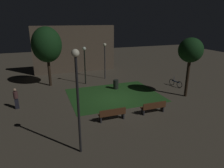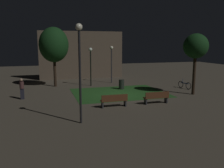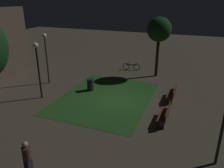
{
  "view_description": "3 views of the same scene",
  "coord_description": "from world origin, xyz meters",
  "px_view_note": "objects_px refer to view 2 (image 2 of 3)",
  "views": [
    {
      "loc": [
        -5.71,
        -14.56,
        6.41
      ],
      "look_at": [
        0.02,
        1.01,
        1.05
      ],
      "focal_mm": 32.13,
      "sensor_mm": 36.0,
      "label": 1
    },
    {
      "loc": [
        -6.07,
        -17.87,
        4.18
      ],
      "look_at": [
        -0.66,
        0.17,
        0.96
      ],
      "focal_mm": 37.5,
      "sensor_mm": 36.0,
      "label": 2
    },
    {
      "loc": [
        -12.92,
        -4.63,
        6.6
      ],
      "look_at": [
        0.63,
        0.67,
        0.9
      ],
      "focal_mm": 36.27,
      "sensor_mm": 36.0,
      "label": 3
    }
  ],
  "objects_px": {
    "tree_right_canopy": "(54,45)",
    "trash_bin": "(121,84)",
    "bench_lawn_edge": "(114,100)",
    "lamp_post_plaza_east": "(91,59)",
    "lamp_post_plaza_west": "(80,58)",
    "lamp_post_near_wall": "(111,58)",
    "pedestrian": "(22,88)",
    "bicycle": "(184,85)",
    "bench_path_side": "(156,97)",
    "tree_lawn_side": "(196,47)"
  },
  "relations": [
    {
      "from": "trash_bin",
      "to": "pedestrian",
      "type": "distance_m",
      "value": 8.77
    },
    {
      "from": "tree_lawn_side",
      "to": "lamp_post_near_wall",
      "type": "distance_m",
      "value": 9.18
    },
    {
      "from": "bench_path_side",
      "to": "pedestrian",
      "type": "bearing_deg",
      "value": 155.34
    },
    {
      "from": "bench_path_side",
      "to": "bicycle",
      "type": "relative_size",
      "value": 1.11
    },
    {
      "from": "bench_lawn_edge",
      "to": "lamp_post_plaza_east",
      "type": "height_order",
      "value": "lamp_post_plaza_east"
    },
    {
      "from": "tree_lawn_side",
      "to": "lamp_post_plaza_east",
      "type": "xyz_separation_m",
      "value": [
        -7.42,
        6.46,
        -1.29
      ]
    },
    {
      "from": "tree_lawn_side",
      "to": "trash_bin",
      "type": "height_order",
      "value": "tree_lawn_side"
    },
    {
      "from": "bench_path_side",
      "to": "trash_bin",
      "type": "xyz_separation_m",
      "value": [
        -0.59,
        5.87,
        -0.03
      ]
    },
    {
      "from": "lamp_post_near_wall",
      "to": "pedestrian",
      "type": "bearing_deg",
      "value": -148.19
    },
    {
      "from": "bench_path_side",
      "to": "tree_lawn_side",
      "type": "distance_m",
      "value": 5.98
    },
    {
      "from": "lamp_post_plaza_east",
      "to": "pedestrian",
      "type": "height_order",
      "value": "lamp_post_plaza_east"
    },
    {
      "from": "trash_bin",
      "to": "bicycle",
      "type": "bearing_deg",
      "value": -13.24
    },
    {
      "from": "lamp_post_plaza_west",
      "to": "bicycle",
      "type": "height_order",
      "value": "lamp_post_plaza_west"
    },
    {
      "from": "trash_bin",
      "to": "pedestrian",
      "type": "relative_size",
      "value": 0.56
    },
    {
      "from": "bench_path_side",
      "to": "lamp_post_plaza_west",
      "type": "bearing_deg",
      "value": -156.21
    },
    {
      "from": "bench_lawn_edge",
      "to": "lamp_post_plaza_east",
      "type": "relative_size",
      "value": 0.47
    },
    {
      "from": "pedestrian",
      "to": "tree_lawn_side",
      "type": "bearing_deg",
      "value": -9.36
    },
    {
      "from": "lamp_post_plaza_east",
      "to": "trash_bin",
      "type": "relative_size",
      "value": 4.28
    },
    {
      "from": "trash_bin",
      "to": "tree_lawn_side",
      "type": "bearing_deg",
      "value": -37.68
    },
    {
      "from": "tree_right_canopy",
      "to": "lamp_post_near_wall",
      "type": "height_order",
      "value": "tree_right_canopy"
    },
    {
      "from": "lamp_post_plaza_east",
      "to": "pedestrian",
      "type": "distance_m",
      "value": 7.73
    },
    {
      "from": "lamp_post_near_wall",
      "to": "trash_bin",
      "type": "xyz_separation_m",
      "value": [
        -0.16,
        -3.79,
        -2.31
      ]
    },
    {
      "from": "bench_lawn_edge",
      "to": "pedestrian",
      "type": "bearing_deg",
      "value": 145.15
    },
    {
      "from": "tree_right_canopy",
      "to": "trash_bin",
      "type": "height_order",
      "value": "tree_right_canopy"
    },
    {
      "from": "lamp_post_near_wall",
      "to": "pedestrian",
      "type": "distance_m",
      "value": 10.48
    },
    {
      "from": "lamp_post_plaza_west",
      "to": "trash_bin",
      "type": "relative_size",
      "value": 5.8
    },
    {
      "from": "bench_lawn_edge",
      "to": "pedestrian",
      "type": "distance_m",
      "value": 7.4
    },
    {
      "from": "tree_lawn_side",
      "to": "bicycle",
      "type": "relative_size",
      "value": 3.11
    },
    {
      "from": "lamp_post_plaza_west",
      "to": "pedestrian",
      "type": "xyz_separation_m",
      "value": [
        -3.42,
        6.77,
        -2.62
      ]
    },
    {
      "from": "bench_lawn_edge",
      "to": "bicycle",
      "type": "distance_m",
      "value": 9.53
    },
    {
      "from": "tree_right_canopy",
      "to": "tree_lawn_side",
      "type": "bearing_deg",
      "value": -33.27
    },
    {
      "from": "tree_lawn_side",
      "to": "pedestrian",
      "type": "bearing_deg",
      "value": 170.64
    },
    {
      "from": "lamp_post_plaza_west",
      "to": "pedestrian",
      "type": "bearing_deg",
      "value": 116.8
    },
    {
      "from": "tree_right_canopy",
      "to": "tree_lawn_side",
      "type": "relative_size",
      "value": 1.15
    },
    {
      "from": "bicycle",
      "to": "lamp_post_plaza_east",
      "type": "bearing_deg",
      "value": 154.4
    },
    {
      "from": "lamp_post_near_wall",
      "to": "trash_bin",
      "type": "bearing_deg",
      "value": -92.34
    },
    {
      "from": "bicycle",
      "to": "lamp_post_plaza_west",
      "type": "bearing_deg",
      "value": -147.55
    },
    {
      "from": "bicycle",
      "to": "trash_bin",
      "type": "bearing_deg",
      "value": 166.76
    },
    {
      "from": "trash_bin",
      "to": "bicycle",
      "type": "distance_m",
      "value": 6.03
    },
    {
      "from": "bicycle",
      "to": "bench_path_side",
      "type": "bearing_deg",
      "value": -139.65
    },
    {
      "from": "bench_lawn_edge",
      "to": "lamp_post_plaza_west",
      "type": "height_order",
      "value": "lamp_post_plaza_west"
    },
    {
      "from": "bench_path_side",
      "to": "trash_bin",
      "type": "bearing_deg",
      "value": 95.79
    },
    {
      "from": "tree_right_canopy",
      "to": "pedestrian",
      "type": "relative_size",
      "value": 3.61
    },
    {
      "from": "lamp_post_plaza_west",
      "to": "lamp_post_plaza_east",
      "type": "xyz_separation_m",
      "value": [
        2.8,
        10.99,
        -0.8
      ]
    },
    {
      "from": "bench_path_side",
      "to": "lamp_post_near_wall",
      "type": "bearing_deg",
      "value": 92.61
    },
    {
      "from": "lamp_post_near_wall",
      "to": "trash_bin",
      "type": "relative_size",
      "value": 4.44
    },
    {
      "from": "tree_right_canopy",
      "to": "tree_lawn_side",
      "type": "distance_m",
      "value": 13.03
    },
    {
      "from": "pedestrian",
      "to": "bicycle",
      "type": "bearing_deg",
      "value": 1.03
    },
    {
      "from": "bench_path_side",
      "to": "lamp_post_plaza_west",
      "type": "distance_m",
      "value": 6.99
    },
    {
      "from": "lamp_post_plaza_east",
      "to": "pedestrian",
      "type": "relative_size",
      "value": 2.38
    }
  ]
}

